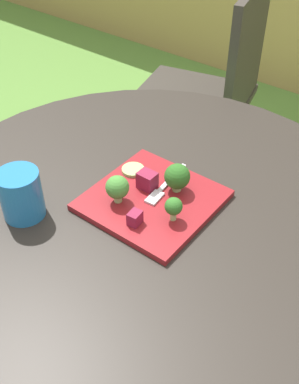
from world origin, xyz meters
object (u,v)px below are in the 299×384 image
at_px(salad_plate, 152,200).
at_px(fork, 163,187).
at_px(drinking_glass, 21,197).
at_px(patio_chair, 214,84).

xyz_separation_m(salad_plate, fork, (-0.00, 0.04, 0.01)).
height_order(drinking_glass, fork, drinking_glass).
xyz_separation_m(patio_chair, fork, (0.34, -0.80, 0.20)).
xyz_separation_m(patio_chair, drinking_glass, (0.16, -1.03, 0.23)).
relative_size(salad_plate, drinking_glass, 2.43).
bearing_deg(patio_chair, drinking_glass, -81.32).
bearing_deg(patio_chair, fork, -66.63).
distance_m(patio_chair, drinking_glass, 1.06).
xyz_separation_m(patio_chair, salad_plate, (0.35, -0.84, 0.19)).
height_order(salad_plate, drinking_glass, drinking_glass).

